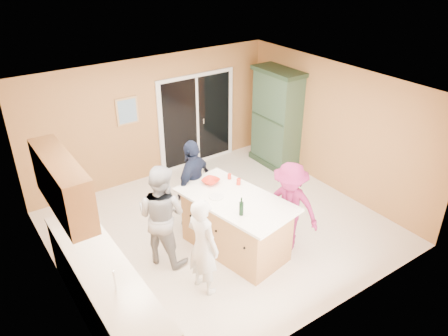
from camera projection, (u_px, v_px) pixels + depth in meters
floor at (220, 228)px, 7.89m from camera, size 5.50×5.50×0.00m
ceiling at (220, 90)px, 6.67m from camera, size 5.50×5.00×0.10m
wall_back at (153, 119)px, 9.10m from camera, size 5.50×0.10×2.60m
wall_front at (332, 241)px, 5.47m from camera, size 5.50×0.10×2.60m
wall_left at (52, 218)px, 5.90m from camera, size 0.10×5.00×2.60m
wall_right at (335, 128)px, 8.66m from camera, size 0.10×5.00×2.60m
left_cabinet_run at (110, 302)px, 5.69m from camera, size 0.65×3.05×1.24m
upper_cabinets at (62, 184)px, 5.58m from camera, size 0.35×1.60×0.75m
sliding_door at (197, 120)px, 9.71m from camera, size 1.90×0.07×2.10m
framed_picture at (127, 111)px, 8.66m from camera, size 0.46×0.04×0.56m
kitchen_island at (235, 226)px, 7.16m from camera, size 1.37×2.07×1.00m
green_hutch at (277, 119)px, 9.67m from camera, size 0.64×1.21×2.21m
woman_white at (203, 246)px, 6.20m from camera, size 0.47×0.63×1.56m
woman_grey at (162, 215)px, 6.77m from camera, size 0.98×1.04×1.70m
woman_navy at (194, 184)px, 7.65m from camera, size 1.05×0.83×1.67m
woman_magenta at (289, 207)px, 7.10m from camera, size 0.99×1.17×1.57m
serving_bowl at (211, 181)px, 7.32m from camera, size 0.36×0.36×0.07m
tulip_vase at (68, 208)px, 6.38m from camera, size 0.24×0.16×0.44m
tumbler_near at (239, 182)px, 7.27m from camera, size 0.09×0.09×0.11m
tumbler_far at (229, 176)px, 7.44m from camera, size 0.08×0.08×0.09m
wine_bottle at (241, 208)px, 6.45m from camera, size 0.07×0.07×0.30m
white_plate at (216, 197)px, 6.94m from camera, size 0.28×0.28×0.02m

